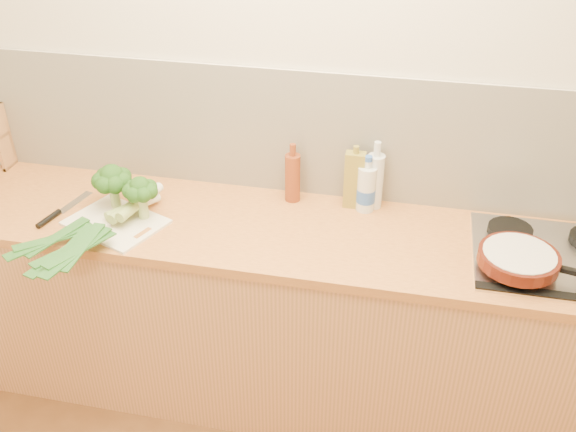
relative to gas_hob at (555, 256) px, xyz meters
name	(u,v)px	position (x,y,z in m)	size (l,w,h in m)	color
room_shell	(297,134)	(-1.02, 0.29, 0.26)	(3.50, 3.50, 3.50)	beige
counter	(283,313)	(-1.02, 0.00, -0.46)	(3.20, 0.62, 0.90)	tan
gas_hob	(555,256)	(0.00, 0.00, 0.00)	(0.58, 0.50, 0.04)	silver
chopping_board	(116,222)	(-1.67, -0.11, -0.01)	(0.36, 0.27, 0.01)	white
broccoli_left	(112,180)	(-1.72, 0.00, 0.12)	(0.16, 0.16, 0.19)	#98B066
broccoli_right	(140,190)	(-1.57, -0.06, 0.12)	(0.14, 0.14, 0.18)	#98B066
leek_front	(104,219)	(-1.71, -0.13, 0.02)	(0.41, 0.56, 0.04)	white
leek_mid	(110,220)	(-1.66, -0.16, 0.04)	(0.25, 0.65, 0.04)	white
leek_back	(120,218)	(-1.62, -0.17, 0.06)	(0.21, 0.67, 0.04)	white
chefs_knife	(55,215)	(-1.94, -0.11, -0.01)	(0.10, 0.31, 0.02)	silver
skillet	(519,258)	(-0.14, -0.11, 0.05)	(0.41, 0.28, 0.05)	#4A160C
oil_tin	(354,180)	(-0.77, 0.22, 0.11)	(0.08, 0.05, 0.27)	olive
glass_bottle	(375,180)	(-0.69, 0.24, 0.11)	(0.07, 0.07, 0.29)	silver
amber_bottle	(293,177)	(-1.02, 0.22, 0.09)	(0.06, 0.06, 0.26)	brown
water_bottle	(366,190)	(-0.72, 0.21, 0.08)	(0.08, 0.08, 0.22)	silver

